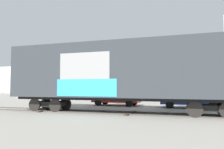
{
  "coord_description": "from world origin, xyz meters",
  "views": [
    {
      "loc": [
        4.22,
        -14.14,
        1.7
      ],
      "look_at": [
        -1.89,
        1.23,
        2.67
      ],
      "focal_mm": 36.07,
      "sensor_mm": 36.0,
      "label": 1
    }
  ],
  "objects": [
    {
      "name": "freight_car",
      "position": [
        -0.75,
        -0.0,
        2.78
      ],
      "size": [
        15.77,
        3.83,
        4.9
      ],
      "color": "#33383D",
      "rests_on": "ground_plane"
    },
    {
      "name": "hillside",
      "position": [
        0.02,
        63.26,
        4.37
      ],
      "size": [
        133.14,
        42.35,
        13.6
      ],
      "color": "silver",
      "rests_on": "ground_plane"
    },
    {
      "name": "parked_car_red",
      "position": [
        -3.33,
        5.95,
        0.83
      ],
      "size": [
        4.49,
        2.14,
        1.66
      ],
      "color": "#B21E1E",
      "rests_on": "ground_plane"
    },
    {
      "name": "parked_car_blue",
      "position": [
        3.26,
        5.74,
        0.81
      ],
      "size": [
        4.92,
        2.36,
        1.66
      ],
      "color": "navy",
      "rests_on": "ground_plane"
    },
    {
      "name": "ground_plane",
      "position": [
        0.0,
        0.0,
        0.0
      ],
      "size": [
        260.0,
        260.0,
        0.0
      ],
      "primitive_type": "plane",
      "color": "gray"
    },
    {
      "name": "track",
      "position": [
        -1.58,
        -0.05,
        0.04
      ],
      "size": [
        59.98,
        5.41,
        0.08
      ],
      "color": "#4C4742",
      "rests_on": "ground_plane"
    }
  ]
}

